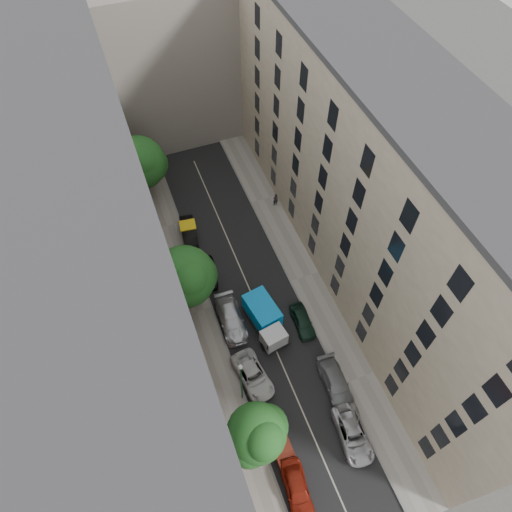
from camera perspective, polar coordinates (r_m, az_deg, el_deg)
name	(u,v)px	position (r m, az deg, el deg)	size (l,w,h in m)	color
ground	(252,294)	(43.72, -0.54, -4.83)	(120.00, 120.00, 0.00)	#4C4C49
road_surface	(252,294)	(43.71, -0.54, -4.82)	(8.00, 44.00, 0.02)	black
sidewalk_left	(196,312)	(43.04, -7.46, -6.96)	(3.00, 44.00, 0.15)	gray
sidewalk_right	(304,277)	(44.94, 6.06, -2.62)	(3.00, 44.00, 0.15)	gray
building_left	(109,270)	(34.87, -17.87, -1.62)	(8.00, 44.00, 20.00)	#494644
building_right	(375,192)	(39.37, 14.67, 7.78)	(8.00, 44.00, 20.00)	#BFB095
building_endcap	(165,55)	(57.34, -11.31, 23.46)	(18.00, 12.00, 18.00)	slate
tarp_truck	(265,319)	(40.88, 1.16, -7.87)	(2.95, 5.69, 2.49)	black
car_left_0	(297,489)	(37.30, 5.17, -27.03)	(1.73, 4.31, 1.47)	maroon
car_left_1	(278,441)	(37.92, 2.80, -22.07)	(1.46, 4.18, 1.38)	#4F190F
car_left_2	(253,375)	(39.47, -0.40, -14.69)	(2.20, 4.76, 1.32)	silver
car_left_3	(231,319)	(41.63, -3.12, -7.89)	(2.10, 5.17, 1.50)	#BABBC0
car_left_4	(208,273)	(44.48, -6.01, -2.12)	(1.58, 3.93, 1.34)	black
car_left_5	(189,232)	(47.76, -8.39, 3.02)	(1.45, 4.16, 1.37)	black
car_right_0	(353,434)	(38.75, 12.00, -20.96)	(2.21, 4.80, 1.33)	#B9B9BF
car_right_1	(335,382)	(39.79, 9.89, -15.30)	(1.89, 4.65, 1.35)	gray
car_right_2	(303,321)	(41.82, 5.84, -8.08)	(1.51, 3.75, 1.28)	#142E21
tree_near	(258,435)	(33.35, 0.29, -21.42)	(4.64, 4.26, 7.48)	#382619
tree_mid	(186,278)	(39.27, -8.73, -2.76)	(5.65, 5.43, 7.63)	#382619
tree_far	(140,164)	(49.44, -14.26, 11.05)	(5.78, 5.58, 7.66)	#382619
lamp_post	(241,379)	(35.58, -1.88, -15.14)	(0.36, 0.36, 6.62)	#18552D
pedestrian	(276,200)	(49.88, 2.45, 7.07)	(0.59, 0.39, 1.63)	black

